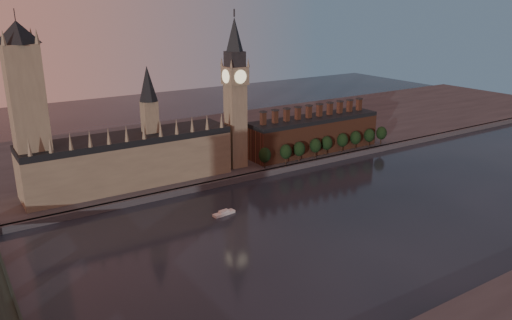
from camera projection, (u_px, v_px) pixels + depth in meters
The scene contains 17 objects.
ground at pixel (327, 231), 262.71m from camera, with size 900.00×900.00×0.00m, color black.
north_bank at pixel (183, 148), 404.52m from camera, with size 900.00×182.00×4.00m.
palace_of_westminster at pixel (131, 157), 314.67m from camera, with size 130.00×30.30×74.00m.
victoria_tower at pixel (28, 109), 274.59m from camera, with size 24.00×24.00×108.00m.
big_ben at pixel (235, 92), 338.78m from camera, with size 15.00×15.00×107.00m.
chimney_block at pixel (313, 134), 386.87m from camera, with size 110.00×25.00×37.00m.
embankment_tree_0 at pixel (265, 155), 347.17m from camera, with size 8.60×8.60×14.88m.
embankment_tree_1 at pixel (286, 152), 355.11m from camera, with size 8.60×8.60×14.88m.
embankment_tree_2 at pixel (299, 149), 361.67m from camera, with size 8.60×8.60×14.88m.
embankment_tree_3 at pixel (315, 146), 370.28m from camera, with size 8.60×8.60×14.88m.
embankment_tree_4 at pixel (327, 143), 376.91m from camera, with size 8.60×8.60×14.88m.
embankment_tree_5 at pixel (342, 140), 385.14m from camera, with size 8.60×8.60×14.88m.
embankment_tree_6 at pixel (356, 138), 391.80m from camera, with size 8.60×8.60×14.88m.
embankment_tree_7 at pixel (369, 135), 398.96m from camera, with size 8.60×8.60×14.88m.
embankment_tree_8 at pixel (381, 133), 405.74m from camera, with size 8.60×8.60×14.88m.
westminster_bridge at pixel (1, 318), 177.83m from camera, with size 14.00×200.00×11.55m.
river_boat at pixel (224, 213), 282.31m from camera, with size 13.80×5.45×2.69m.
Camera 1 is at (-161.62, -180.37, 114.69)m, focal length 35.00 mm.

